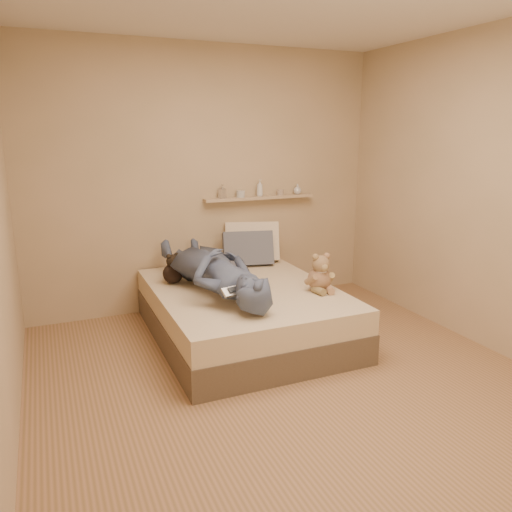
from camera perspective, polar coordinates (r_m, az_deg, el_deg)
name	(u,v)px	position (r m, az deg, el deg)	size (l,w,h in m)	color
room	(295,205)	(3.33, 4.44, 5.84)	(3.80, 3.80, 3.80)	#A07352
bed	(243,312)	(4.43, -1.44, -6.44)	(1.50, 1.90, 0.45)	brown
game_console	(234,291)	(3.75, -2.56, -4.01)	(0.19, 0.11, 0.06)	#AEB0B4
teddy_bear	(320,275)	(4.26, 7.37, -2.22)	(0.28, 0.27, 0.34)	#926850
dark_plush	(173,270)	(4.50, -9.47, -1.63)	(0.18, 0.18, 0.28)	black
pillow_cream	(252,242)	(5.20, -0.47, 1.59)	(0.55, 0.16, 0.40)	beige
pillow_grey	(248,249)	(5.04, -0.93, 0.84)	(0.50, 0.14, 0.34)	#575C6A
person	(213,269)	(4.23, -4.90, -1.47)	(0.59, 1.62, 0.39)	#424F68
wall_shelf	(259,198)	(5.24, 0.40, 6.69)	(1.20, 0.12, 0.03)	tan
shelf_bottles	(262,190)	(5.24, 0.67, 7.51)	(0.94, 0.09, 0.17)	silver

